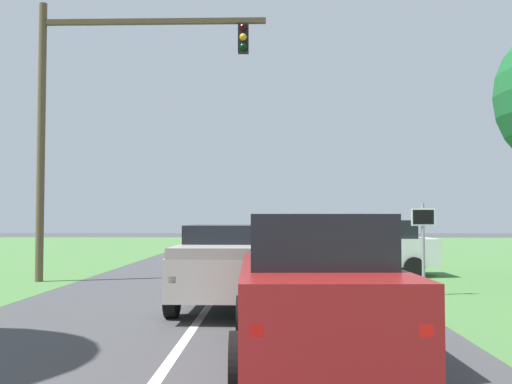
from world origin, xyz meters
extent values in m
plane|color=#424244|center=(0.00, 9.06, 0.00)|extent=(120.00, 120.00, 0.00)
cube|color=maroon|center=(1.96, 5.88, 0.84)|extent=(2.11, 4.74, 0.97)
cube|color=black|center=(1.96, 6.12, 1.66)|extent=(1.81, 2.96, 0.67)
cube|color=red|center=(1.24, 3.55, 0.89)|extent=(0.14, 0.06, 0.12)
cube|color=red|center=(2.84, 3.60, 0.89)|extent=(0.14, 0.06, 0.12)
cylinder|color=black|center=(0.94, 7.30, 0.36)|extent=(0.26, 0.73, 0.72)
cylinder|color=black|center=(2.89, 7.37, 0.36)|extent=(0.26, 0.73, 0.72)
cylinder|color=black|center=(1.04, 4.40, 0.36)|extent=(0.26, 0.73, 0.72)
cylinder|color=black|center=(2.99, 4.47, 0.36)|extent=(0.26, 0.73, 0.72)
cube|color=#B7B2A8|center=(0.46, 10.97, 0.80)|extent=(2.05, 5.19, 0.80)
cube|color=black|center=(0.45, 10.71, 1.50)|extent=(1.76, 1.99, 0.59)
cube|color=#9C978F|center=(0.43, 9.38, 1.30)|extent=(1.90, 1.99, 0.20)
cube|color=red|center=(-0.39, 8.44, 0.84)|extent=(0.14, 0.06, 0.12)
cube|color=red|center=(1.21, 8.41, 0.84)|extent=(0.14, 0.06, 0.12)
cylinder|color=black|center=(-0.49, 12.59, 0.40)|extent=(0.25, 0.80, 0.80)
cylinder|color=black|center=(1.46, 12.55, 0.40)|extent=(0.25, 0.80, 0.80)
cylinder|color=black|center=(-0.55, 9.39, 0.40)|extent=(0.25, 0.80, 0.80)
cylinder|color=black|center=(1.40, 9.36, 0.40)|extent=(0.25, 0.80, 0.80)
cylinder|color=brown|center=(-5.68, 15.64, 4.29)|extent=(0.24, 0.24, 8.58)
cube|color=#4C3D2B|center=(-2.23, 15.64, 7.98)|extent=(6.90, 0.16, 0.16)
cube|color=black|center=(0.53, 15.64, 7.43)|extent=(0.32, 0.28, 0.90)
sphere|color=black|center=(0.53, 15.49, 7.73)|extent=(0.22, 0.22, 0.22)
sphere|color=orange|center=(0.53, 15.49, 7.43)|extent=(0.22, 0.22, 0.22)
sphere|color=black|center=(0.53, 15.49, 7.13)|extent=(0.22, 0.22, 0.22)
cylinder|color=gray|center=(5.19, 12.77, 1.16)|extent=(0.08, 0.08, 2.31)
cube|color=white|center=(5.19, 12.74, 1.96)|extent=(0.60, 0.03, 0.44)
cube|color=black|center=(5.19, 12.72, 1.96)|extent=(0.52, 0.01, 0.36)
cube|color=silver|center=(4.44, 17.79, 0.80)|extent=(4.83, 2.00, 0.91)
cube|color=black|center=(4.68, 17.79, 1.55)|extent=(2.91, 1.71, 0.60)
cube|color=red|center=(2.06, 18.47, 0.84)|extent=(0.06, 0.14, 0.12)
cube|color=red|center=(2.11, 16.95, 0.84)|extent=(0.06, 0.14, 0.12)
cylinder|color=black|center=(5.89, 18.76, 0.34)|extent=(0.69, 0.24, 0.68)
cylinder|color=black|center=(5.95, 16.91, 0.34)|extent=(0.69, 0.24, 0.68)
cylinder|color=black|center=(2.93, 18.66, 0.34)|extent=(0.69, 0.24, 0.68)
cylinder|color=black|center=(2.99, 16.82, 0.34)|extent=(0.69, 0.24, 0.68)
camera|label=1|loc=(1.38, -2.00, 1.96)|focal=40.99mm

